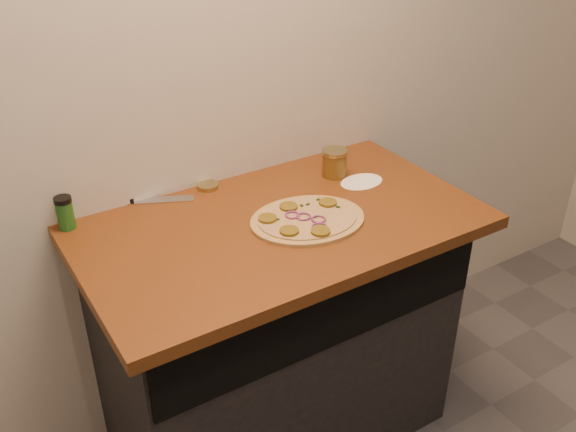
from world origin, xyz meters
TOP-DOWN VIEW (x-y plane):
  - cabinet at (0.00, 1.45)m, footprint 1.10×0.60m
  - countertop at (0.00, 1.42)m, footprint 1.20×0.70m
  - pizza at (0.06, 1.37)m, footprint 0.39×0.39m
  - chefs_knife at (-0.32, 1.75)m, footprint 0.28×0.15m
  - mason_jar_lid at (-0.09, 1.72)m, footprint 0.09×0.09m
  - salsa_jar at (0.31, 1.58)m, footprint 0.09×0.09m
  - spice_shaker at (-0.55, 1.71)m, footprint 0.05×0.05m
  - flour_spill at (0.36, 1.49)m, footprint 0.16×0.16m

SIDE VIEW (x-z plane):
  - cabinet at x=0.00m, z-range 0.00..0.86m
  - countertop at x=0.00m, z-range 0.86..0.90m
  - flour_spill at x=0.36m, z-range 0.90..0.90m
  - chefs_knife at x=-0.32m, z-range 0.90..0.91m
  - mason_jar_lid at x=-0.09m, z-range 0.90..0.91m
  - pizza at x=0.06m, z-range 0.90..0.92m
  - salsa_jar at x=0.31m, z-range 0.90..0.99m
  - spice_shaker at x=-0.55m, z-range 0.90..1.00m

